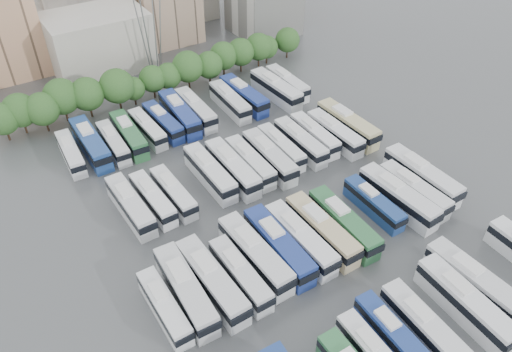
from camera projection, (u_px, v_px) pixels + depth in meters
ground at (285, 219)px, 71.28m from camera, size 220.00×220.00×0.00m
tree_line at (152, 77)px, 95.43m from camera, size 64.91×8.00×8.29m
city_buildings at (73, 16)px, 110.46m from camera, size 102.00×35.00×20.00m
bus_r0_s6 at (394, 336)px, 54.47m from camera, size 2.92×11.25×3.50m
bus_r0_s7 at (426, 329)px, 54.97m from camera, size 3.35×12.58×3.91m
bus_r0_s9 at (465, 303)px, 57.53m from camera, size 3.52×13.36×4.15m
bus_r0_s10 at (476, 283)px, 59.65m from camera, size 3.39×13.70×4.27m
bus_r1_s0 at (165, 307)px, 57.49m from camera, size 2.41×10.93×3.43m
bus_r1_s1 at (186, 290)px, 58.96m from camera, size 3.48×13.44×4.18m
bus_r1_s2 at (212, 281)px, 59.98m from camera, size 3.33×13.63×4.25m
bus_r1_s3 at (240, 274)px, 61.10m from camera, size 2.59×11.73×3.68m
bus_r1_s4 at (255, 254)px, 63.28m from camera, size 3.37×13.69×4.27m
bus_r1_s5 at (279, 246)px, 64.46m from camera, size 3.27×13.52×4.22m
bus_r1_s6 at (300, 239)px, 65.52m from camera, size 3.00×13.08×4.09m
bus_r1_s7 at (322, 230)px, 66.78m from camera, size 2.94×13.21×4.14m
bus_r1_s8 at (344, 223)px, 67.84m from camera, size 3.35×13.15×4.09m
bus_r1_s10 at (374, 203)px, 71.43m from camera, size 2.53×10.95×3.43m
bus_r1_s11 at (398, 197)px, 71.90m from camera, size 3.53×13.63×4.24m
bus_r1_s12 at (414, 190)px, 73.34m from camera, size 3.01×12.31×3.84m
bus_r1_s13 at (422, 176)px, 75.65m from camera, size 3.01×13.65×4.28m
bus_r2_s1 at (131, 205)px, 70.72m from camera, size 3.08×12.54×3.91m
bus_r2_s2 at (153, 199)px, 72.09m from camera, size 2.89×11.39×3.55m
bus_r2_s3 at (173, 192)px, 73.23m from camera, size 2.72×11.22×3.50m
bus_r2_s5 at (210, 173)px, 76.46m from camera, size 2.86×12.91×4.05m
bus_r2_s6 at (232, 168)px, 77.29m from camera, size 3.06×13.30×4.16m
bus_r2_s7 at (250, 162)px, 78.74m from camera, size 2.87×12.14×3.79m
bus_r2_s8 at (269, 157)px, 79.61m from camera, size 3.31×13.07×4.07m
bus_r2_s9 at (281, 147)px, 82.06m from camera, size 2.82×11.51×3.59m
bus_r2_s10 at (300, 142)px, 83.03m from camera, size 2.85×12.34×3.86m
bus_r2_s11 at (315, 135)px, 84.79m from camera, size 2.95×11.75×3.66m
bus_r2_s12 at (335, 133)px, 85.04m from camera, size 2.86×12.47×3.90m
bus_r2_s13 at (348, 124)px, 86.88m from camera, size 3.24×13.67×4.27m
bus_r3_s0 at (71, 153)px, 80.87m from camera, size 2.92×11.11×3.45m
bus_r3_s1 at (91, 143)px, 82.36m from camera, size 2.98×13.56×4.25m
bus_r3_s2 at (113, 143)px, 83.15m from camera, size 2.65×11.16×3.49m
bus_r3_s3 at (129, 135)px, 84.63m from camera, size 3.15×12.58×3.92m
bus_r3_s4 at (147, 129)px, 86.47m from camera, size 2.87×11.20×3.49m
bus_r3_s5 at (163, 122)px, 87.98m from camera, size 3.15×11.80×3.66m
bus_r3_s6 at (180, 114)px, 89.60m from camera, size 3.65×13.64×4.24m
bus_r3_s7 at (196, 109)px, 91.02m from camera, size 3.00×12.70×3.97m
bus_r3_s9 at (230, 101)px, 93.34m from camera, size 3.15×12.44×3.88m
bus_r3_s10 at (244, 95)px, 94.84m from camera, size 3.43×13.25×4.12m
bus_r3_s12 at (276, 89)px, 96.60m from camera, size 3.58×13.63×4.24m
bus_r3_s13 at (287, 83)px, 98.93m from camera, size 2.75×12.13×3.80m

